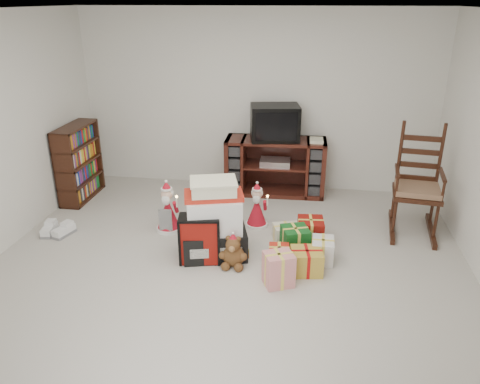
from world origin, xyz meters
name	(u,v)px	position (x,y,z in m)	size (l,w,h in m)	color
room	(224,157)	(0.00, 0.00, 1.25)	(5.01, 5.01, 2.51)	#BCB6AC
tv_stand	(275,166)	(0.31, 2.22, 0.40)	(1.40, 0.54, 0.79)	#4B1A15
bookshelf	(79,164)	(-2.33, 1.64, 0.50)	(0.28, 0.84, 1.03)	#36190E
rocking_chair	(415,194)	(2.04, 1.34, 0.45)	(0.63, 0.93, 1.33)	#36190E
gift_pile	(214,224)	(-0.18, 0.37, 0.37)	(0.78, 0.65, 0.84)	black
red_suitcase	(200,239)	(-0.31, 0.20, 0.27)	(0.43, 0.27, 0.61)	maroon
stocking	(228,233)	(-0.03, 0.34, 0.28)	(0.26, 0.11, 0.57)	#0D7519
teddy_bear	(233,253)	(0.06, 0.16, 0.15)	(0.23, 0.20, 0.34)	brown
santa_figurine	(257,209)	(0.18, 1.13, 0.22)	(0.28, 0.26, 0.57)	#B31323
mrs_claus_figurine	(168,212)	(-0.85, 0.85, 0.24)	(0.31, 0.29, 0.63)	#B31323
sneaker_pair	(57,230)	(-2.13, 0.54, 0.05)	(0.37, 0.31, 0.10)	white
gift_cluster	(298,247)	(0.72, 0.42, 0.14)	(0.79, 1.16, 0.27)	#B62414
crt_television	(275,123)	(0.29, 2.21, 1.03)	(0.72, 0.57, 0.47)	black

